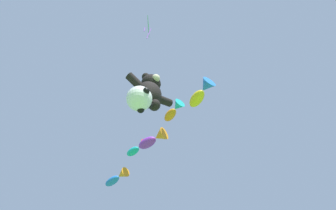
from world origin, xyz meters
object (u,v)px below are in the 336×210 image
Objects in this scene: fish_kite_goldfin at (201,92)px; fish_kite_violet at (153,139)px; teddy_bear_kite at (150,90)px; fish_kite_tangerine at (174,111)px; soccer_ball_kite at (140,99)px; diamond_kite at (148,27)px; fish_kite_cobalt at (117,178)px; fish_kite_teal at (137,149)px.

fish_kite_violet is (-0.14, 3.95, 0.07)m from fish_kite_goldfin.
teddy_bear_kite is 1.65× the size of fish_kite_tangerine.
fish_kite_goldfin reaches higher than soccer_ball_kite.
diamond_kite is (-1.36, -1.19, 4.55)m from teddy_bear_kite.
fish_kite_violet is (2.68, 3.07, 2.60)m from soccer_ball_kite.
fish_kite_tangerine is at bearing 32.12° from diamond_kite.
fish_kite_violet reaches higher than fish_kite_cobalt.
fish_kite_teal is (-0.01, 3.73, 0.19)m from fish_kite_tangerine.
teddy_bear_kite is 1.25× the size of fish_kite_cobalt.
fish_kite_violet reaches higher than teddy_bear_kite.
fish_kite_teal is at bearing 65.26° from teddy_bear_kite.
soccer_ball_kite is at bearing 50.30° from diamond_kite.
fish_kite_tangerine reaches higher than fish_kite_violet.
teddy_bear_kite is 5.65m from fish_kite_teal.
fish_kite_violet is at bearing 49.28° from diamond_kite.
fish_kite_violet reaches higher than soccer_ball_kite.
fish_kite_goldfin is (2.81, -0.88, 2.53)m from soccer_ball_kite.
fish_kite_goldfin is 5.03m from diamond_kite.
fish_kite_cobalt reaches higher than soccer_ball_kite.
fish_kite_goldfin is at bearing -88.65° from fish_kite_cobalt.
diamond_kite is at bearing -138.84° from teddy_bear_kite.
fish_kite_teal is at bearing 91.85° from fish_kite_violet.
fish_kite_tangerine is 5.00m from diamond_kite.
soccer_ball_kite is 4.83m from fish_kite_violet.
soccer_ball_kite is (-0.42, -0.05, -1.32)m from teddy_bear_kite.
teddy_bear_kite is 7.39m from fish_kite_cobalt.
diamond_kite is (-0.94, -1.13, 5.87)m from soccer_ball_kite.
fish_kite_goldfin reaches higher than fish_kite_cobalt.
fish_kite_cobalt is at bearing 72.32° from teddy_bear_kite.
soccer_ball_kite is 0.57× the size of fish_kite_violet.
fish_kite_teal reaches higher than fish_kite_goldfin.
fish_kite_cobalt is at bearing 90.71° from fish_kite_violet.
soccer_ball_kite is at bearing 162.71° from fish_kite_goldfin.
teddy_bear_kite is 1.52× the size of fish_kite_teal.
fish_kite_violet is 1.93m from fish_kite_teal.
fish_kite_tangerine is at bearing -91.30° from fish_kite_violet.
fish_kite_cobalt reaches higher than teddy_bear_kite.
fish_kite_tangerine is 0.76× the size of fish_kite_cobalt.
soccer_ball_kite is 7.90m from fish_kite_cobalt.
soccer_ball_kite is 0.39× the size of diamond_kite.
fish_kite_goldfin is at bearing -88.02° from fish_kite_violet.
fish_kite_violet is at bearing 48.91° from soccer_ball_kite.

